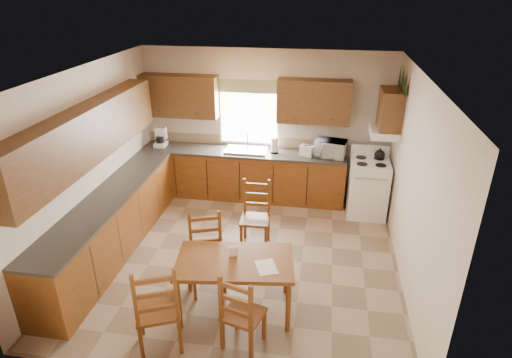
% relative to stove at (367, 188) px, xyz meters
% --- Properties ---
extents(floor, '(4.50, 4.50, 0.00)m').
position_rel_stove_xyz_m(floor, '(-1.88, -1.65, -0.48)').
color(floor, '#91785D').
rests_on(floor, ground).
extents(ceiling, '(4.50, 4.50, 0.00)m').
position_rel_stove_xyz_m(ceiling, '(-1.88, -1.65, 2.22)').
color(ceiling, brown).
rests_on(ceiling, floor).
extents(wall_left, '(4.50, 4.50, 0.00)m').
position_rel_stove_xyz_m(wall_left, '(-4.13, -1.65, 0.87)').
color(wall_left, beige).
rests_on(wall_left, floor).
extents(wall_right, '(4.50, 4.50, 0.00)m').
position_rel_stove_xyz_m(wall_right, '(0.37, -1.65, 0.87)').
color(wall_right, beige).
rests_on(wall_right, floor).
extents(wall_back, '(4.50, 4.50, 0.00)m').
position_rel_stove_xyz_m(wall_back, '(-1.88, 0.60, 0.87)').
color(wall_back, beige).
rests_on(wall_back, floor).
extents(wall_front, '(4.50, 4.50, 0.00)m').
position_rel_stove_xyz_m(wall_front, '(-1.88, -3.90, 0.87)').
color(wall_front, beige).
rests_on(wall_front, floor).
extents(lower_cab_back, '(3.75, 0.60, 0.88)m').
position_rel_stove_xyz_m(lower_cab_back, '(-2.25, 0.30, -0.04)').
color(lower_cab_back, brown).
rests_on(lower_cab_back, floor).
extents(lower_cab_left, '(0.60, 3.60, 0.88)m').
position_rel_stove_xyz_m(lower_cab_left, '(-3.83, -1.80, -0.04)').
color(lower_cab_left, brown).
rests_on(lower_cab_left, floor).
extents(counter_back, '(3.75, 0.63, 0.04)m').
position_rel_stove_xyz_m(counter_back, '(-2.25, 0.30, 0.42)').
color(counter_back, '#39342E').
rests_on(counter_back, lower_cab_back).
extents(counter_left, '(0.63, 3.60, 0.04)m').
position_rel_stove_xyz_m(counter_left, '(-3.83, -1.80, 0.42)').
color(counter_left, '#39342E').
rests_on(counter_left, lower_cab_left).
extents(backsplash, '(3.75, 0.01, 0.18)m').
position_rel_stove_xyz_m(backsplash, '(-2.25, 0.59, 0.53)').
color(backsplash, '#94795B').
rests_on(backsplash, counter_back).
extents(upper_cab_back_left, '(1.41, 0.33, 0.75)m').
position_rel_stove_xyz_m(upper_cab_back_left, '(-3.43, 0.44, 1.37)').
color(upper_cab_back_left, brown).
rests_on(upper_cab_back_left, wall_back).
extents(upper_cab_back_right, '(1.25, 0.33, 0.75)m').
position_rel_stove_xyz_m(upper_cab_back_right, '(-1.02, 0.44, 1.37)').
color(upper_cab_back_right, brown).
rests_on(upper_cab_back_right, wall_back).
extents(upper_cab_left, '(0.33, 3.60, 0.75)m').
position_rel_stove_xyz_m(upper_cab_left, '(-3.96, -1.80, 1.37)').
color(upper_cab_left, brown).
rests_on(upper_cab_left, wall_left).
extents(upper_cab_stove, '(0.33, 0.62, 0.62)m').
position_rel_stove_xyz_m(upper_cab_stove, '(0.20, 0.00, 1.42)').
color(upper_cab_stove, brown).
rests_on(upper_cab_stove, wall_right).
extents(range_hood, '(0.44, 0.62, 0.12)m').
position_rel_stove_xyz_m(range_hood, '(0.15, 0.00, 1.04)').
color(range_hood, white).
rests_on(range_hood, wall_right).
extents(window_frame, '(1.13, 0.02, 1.18)m').
position_rel_stove_xyz_m(window_frame, '(-2.18, 0.57, 1.07)').
color(window_frame, white).
rests_on(window_frame, wall_back).
extents(window_pane, '(1.05, 0.01, 1.10)m').
position_rel_stove_xyz_m(window_pane, '(-2.18, 0.57, 1.07)').
color(window_pane, white).
rests_on(window_pane, wall_back).
extents(window_valance, '(1.19, 0.01, 0.24)m').
position_rel_stove_xyz_m(window_valance, '(-2.18, 0.54, 1.57)').
color(window_valance, '#415F2A').
rests_on(window_valance, wall_back).
extents(sink_basin, '(0.75, 0.45, 0.04)m').
position_rel_stove_xyz_m(sink_basin, '(-2.18, 0.30, 0.46)').
color(sink_basin, silver).
rests_on(sink_basin, counter_back).
extents(pine_decal_a, '(0.22, 0.22, 0.36)m').
position_rel_stove_xyz_m(pine_decal_a, '(0.33, -0.32, 1.90)').
color(pine_decal_a, black).
rests_on(pine_decal_a, wall_right).
extents(pine_decal_b, '(0.22, 0.22, 0.36)m').
position_rel_stove_xyz_m(pine_decal_b, '(0.33, 0.00, 1.94)').
color(pine_decal_b, black).
rests_on(pine_decal_b, wall_right).
extents(pine_decal_c, '(0.22, 0.22, 0.36)m').
position_rel_stove_xyz_m(pine_decal_c, '(0.33, 0.32, 1.90)').
color(pine_decal_c, black).
rests_on(pine_decal_c, wall_right).
extents(stove, '(0.65, 0.68, 0.97)m').
position_rel_stove_xyz_m(stove, '(0.00, 0.00, 0.00)').
color(stove, white).
rests_on(stove, floor).
extents(coffeemaker, '(0.26, 0.28, 0.32)m').
position_rel_stove_xyz_m(coffeemaker, '(-3.81, 0.30, 0.60)').
color(coffeemaker, white).
rests_on(coffeemaker, counter_back).
extents(paper_towel, '(0.15, 0.15, 0.28)m').
position_rel_stove_xyz_m(paper_towel, '(-1.67, 0.32, 0.58)').
color(paper_towel, white).
rests_on(paper_towel, counter_back).
extents(toaster, '(0.27, 0.22, 0.19)m').
position_rel_stove_xyz_m(toaster, '(-1.08, 0.25, 0.53)').
color(toaster, white).
rests_on(toaster, counter_back).
extents(microwave, '(0.55, 0.44, 0.30)m').
position_rel_stove_xyz_m(microwave, '(-0.67, 0.29, 0.58)').
color(microwave, white).
rests_on(microwave, counter_back).
extents(dining_table, '(1.48, 0.97, 0.74)m').
position_rel_stove_xyz_m(dining_table, '(-1.75, -2.77, -0.11)').
color(dining_table, brown).
rests_on(dining_table, floor).
extents(chair_near_left, '(0.61, 0.60, 1.12)m').
position_rel_stove_xyz_m(chair_near_left, '(-2.46, -3.45, 0.08)').
color(chair_near_left, brown).
rests_on(chair_near_left, floor).
extents(chair_near_right, '(0.51, 0.50, 0.99)m').
position_rel_stove_xyz_m(chair_near_right, '(-1.55, -3.30, 0.01)').
color(chair_near_right, brown).
rests_on(chair_near_right, floor).
extents(chair_far_left, '(0.56, 0.55, 1.06)m').
position_rel_stove_xyz_m(chair_far_left, '(-2.18, -2.45, 0.04)').
color(chair_far_left, brown).
rests_on(chair_far_left, floor).
extents(chair_far_right, '(0.44, 0.42, 1.03)m').
position_rel_stove_xyz_m(chair_far_right, '(-1.75, -1.30, 0.03)').
color(chair_far_right, brown).
rests_on(chair_far_right, floor).
extents(table_paper, '(0.32, 0.36, 0.00)m').
position_rel_stove_xyz_m(table_paper, '(-1.36, -2.84, 0.26)').
color(table_paper, white).
rests_on(table_paper, dining_table).
extents(table_card, '(0.10, 0.05, 0.13)m').
position_rel_stove_xyz_m(table_card, '(-1.78, -2.69, 0.32)').
color(table_card, white).
rests_on(table_card, dining_table).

